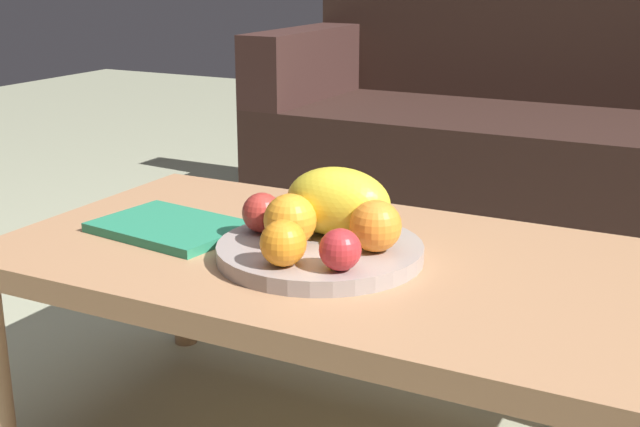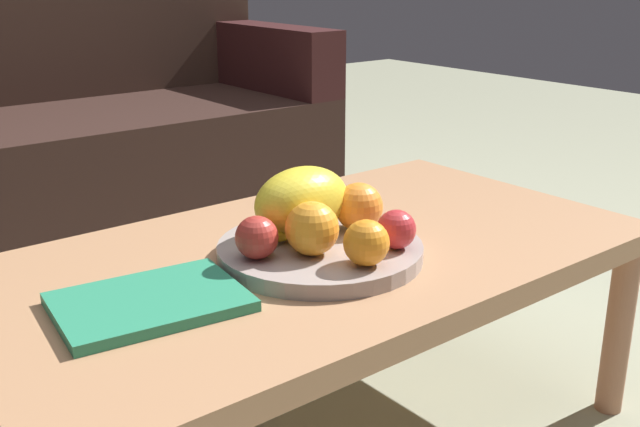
# 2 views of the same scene
# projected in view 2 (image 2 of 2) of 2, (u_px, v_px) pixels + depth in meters

# --- Properties ---
(coffee_table) EXTENTS (1.12, 0.61, 0.38)m
(coffee_table) POSITION_uv_depth(u_px,v_px,m) (314.00, 272.00, 1.26)
(coffee_table) COLOR #AC7B54
(coffee_table) RESTS_ON ground_plane
(couch) EXTENTS (1.70, 0.70, 0.90)m
(couch) POSITION_uv_depth(u_px,v_px,m) (46.00, 143.00, 2.29)
(couch) COLOR black
(couch) RESTS_ON ground_plane
(fruit_bowl) EXTENTS (0.33, 0.33, 0.03)m
(fruit_bowl) POSITION_uv_depth(u_px,v_px,m) (320.00, 251.00, 1.20)
(fruit_bowl) COLOR #A2938C
(fruit_bowl) RESTS_ON coffee_table
(melon_large_front) EXTENTS (0.18, 0.12, 0.11)m
(melon_large_front) POSITION_uv_depth(u_px,v_px,m) (302.00, 201.00, 1.22)
(melon_large_front) COLOR yellow
(melon_large_front) RESTS_ON fruit_bowl
(orange_front) EXTENTS (0.08, 0.08, 0.08)m
(orange_front) POSITION_uv_depth(u_px,v_px,m) (359.00, 207.00, 1.25)
(orange_front) COLOR orange
(orange_front) RESTS_ON fruit_bowl
(orange_left) EXTENTS (0.07, 0.07, 0.07)m
(orange_left) POSITION_uv_depth(u_px,v_px,m) (366.00, 243.00, 1.10)
(orange_left) COLOR orange
(orange_left) RESTS_ON fruit_bowl
(orange_right) EXTENTS (0.08, 0.08, 0.08)m
(orange_right) POSITION_uv_depth(u_px,v_px,m) (312.00, 228.00, 1.14)
(orange_right) COLOR orange
(orange_right) RESTS_ON fruit_bowl
(apple_front) EXTENTS (0.07, 0.07, 0.07)m
(apple_front) POSITION_uv_depth(u_px,v_px,m) (257.00, 237.00, 1.13)
(apple_front) COLOR #B13129
(apple_front) RESTS_ON fruit_bowl
(apple_left) EXTENTS (0.06, 0.06, 0.06)m
(apple_left) POSITION_uv_depth(u_px,v_px,m) (396.00, 229.00, 1.17)
(apple_left) COLOR red
(apple_left) RESTS_ON fruit_bowl
(banana_bunch) EXTENTS (0.18, 0.09, 0.06)m
(banana_bunch) POSITION_uv_depth(u_px,v_px,m) (300.00, 218.00, 1.23)
(banana_bunch) COLOR yellow
(banana_bunch) RESTS_ON fruit_bowl
(magazine) EXTENTS (0.27, 0.21, 0.02)m
(magazine) POSITION_uv_depth(u_px,v_px,m) (150.00, 302.00, 1.03)
(magazine) COLOR #2B8861
(magazine) RESTS_ON coffee_table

